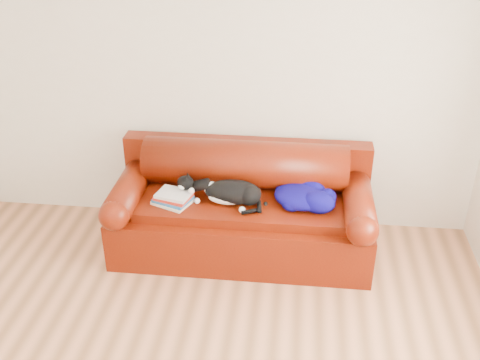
{
  "coord_description": "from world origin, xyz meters",
  "views": [
    {
      "loc": [
        0.72,
        -2.41,
        2.83
      ],
      "look_at": [
        0.29,
        1.35,
        0.75
      ],
      "focal_mm": 42.0,
      "sensor_mm": 36.0,
      "label": 1
    }
  ],
  "objects_px": {
    "sofa_base": "(242,225)",
    "cat": "(232,193)",
    "blanket": "(304,195)",
    "book_stack": "(173,198)"
  },
  "relations": [
    {
      "from": "sofa_base",
      "to": "book_stack",
      "type": "xyz_separation_m",
      "value": [
        -0.54,
        -0.14,
        0.31
      ]
    },
    {
      "from": "cat",
      "to": "blanket",
      "type": "relative_size",
      "value": 1.12
    },
    {
      "from": "book_stack",
      "to": "sofa_base",
      "type": "bearing_deg",
      "value": 14.95
    },
    {
      "from": "book_stack",
      "to": "cat",
      "type": "height_order",
      "value": "cat"
    },
    {
      "from": "book_stack",
      "to": "cat",
      "type": "bearing_deg",
      "value": 7.99
    },
    {
      "from": "sofa_base",
      "to": "cat",
      "type": "distance_m",
      "value": 0.37
    },
    {
      "from": "book_stack",
      "to": "blanket",
      "type": "distance_m",
      "value": 1.04
    },
    {
      "from": "cat",
      "to": "book_stack",
      "type": "bearing_deg",
      "value": -153.61
    },
    {
      "from": "cat",
      "to": "blanket",
      "type": "height_order",
      "value": "cat"
    },
    {
      "from": "cat",
      "to": "blanket",
      "type": "distance_m",
      "value": 0.57
    }
  ]
}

